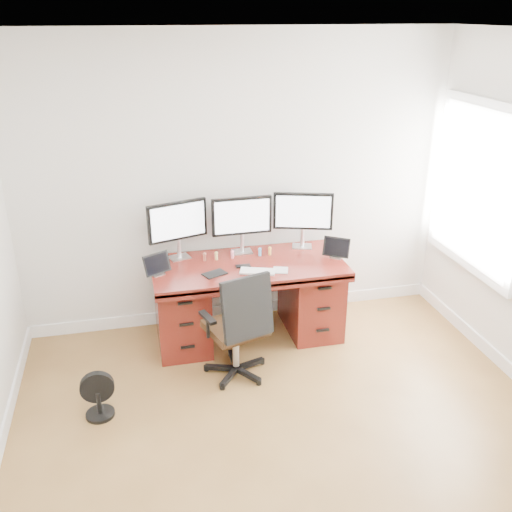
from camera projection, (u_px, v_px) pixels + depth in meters
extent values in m
plane|color=olive|center=(308.00, 477.00, 3.73)|extent=(4.50, 4.50, 0.00)
cube|color=silver|center=(237.00, 184.00, 5.21)|extent=(4.00, 0.10, 2.70)
cube|color=white|center=(478.00, 188.00, 4.92)|extent=(0.04, 1.30, 1.50)
cube|color=white|center=(476.00, 188.00, 4.92)|extent=(0.01, 1.15, 1.35)
cube|color=#5B1812|center=(248.00, 266.00, 5.05)|extent=(1.70, 0.80, 0.05)
cube|color=#5B1812|center=(182.00, 309.00, 5.10)|extent=(0.45, 0.70, 0.70)
cube|color=#5B1812|center=(311.00, 295.00, 5.35)|extent=(0.45, 0.70, 0.70)
cube|color=#47120C|center=(242.00, 275.00, 5.41)|extent=(0.74, 0.03, 0.40)
cylinder|color=black|center=(236.00, 369.00, 4.80)|extent=(0.64, 0.64, 0.07)
cylinder|color=silver|center=(236.00, 347.00, 4.71)|extent=(0.05, 0.05, 0.36)
cube|color=#331F0F|center=(235.00, 328.00, 4.64)|extent=(0.54, 0.53, 0.06)
cube|color=black|center=(247.00, 308.00, 4.37)|extent=(0.41, 0.17, 0.50)
cube|color=black|center=(207.00, 317.00, 4.46)|extent=(0.12, 0.23, 0.03)
cube|color=black|center=(261.00, 303.00, 4.68)|extent=(0.12, 0.23, 0.03)
cylinder|color=black|center=(100.00, 414.00, 4.30)|extent=(0.22, 0.22, 0.03)
cylinder|color=black|center=(99.00, 403.00, 4.25)|extent=(0.04, 0.04, 0.18)
cylinder|color=black|center=(97.00, 389.00, 4.20)|extent=(0.25, 0.06, 0.25)
cube|color=silver|center=(180.00, 257.00, 5.16)|extent=(0.21, 0.19, 0.01)
cylinder|color=silver|center=(179.00, 249.00, 5.13)|extent=(0.04, 0.04, 0.18)
cube|color=black|center=(177.00, 221.00, 5.02)|extent=(0.54, 0.19, 0.35)
cube|color=white|center=(178.00, 221.00, 5.01)|extent=(0.48, 0.15, 0.30)
cube|color=silver|center=(242.00, 252.00, 5.28)|extent=(0.18, 0.14, 0.01)
cylinder|color=silver|center=(242.00, 243.00, 5.25)|extent=(0.04, 0.04, 0.18)
cube|color=black|center=(242.00, 216.00, 5.14)|extent=(0.55, 0.04, 0.35)
cube|color=white|center=(242.00, 217.00, 5.12)|extent=(0.50, 0.01, 0.30)
cube|color=silver|center=(302.00, 246.00, 5.40)|extent=(0.21, 0.19, 0.01)
cylinder|color=silver|center=(302.00, 238.00, 5.37)|extent=(0.04, 0.04, 0.18)
cube|color=black|center=(303.00, 211.00, 5.26)|extent=(0.54, 0.20, 0.35)
cube|color=white|center=(303.00, 212.00, 5.24)|extent=(0.48, 0.15, 0.30)
cube|color=silver|center=(158.00, 274.00, 4.83)|extent=(0.13, 0.12, 0.01)
cube|color=black|center=(157.00, 264.00, 4.79)|extent=(0.24, 0.17, 0.17)
cube|color=silver|center=(336.00, 257.00, 5.16)|extent=(0.13, 0.12, 0.01)
cube|color=black|center=(337.00, 247.00, 5.12)|extent=(0.24, 0.19, 0.17)
cube|color=silver|center=(258.00, 271.00, 4.88)|extent=(0.32, 0.22, 0.01)
cube|color=#B7B9BE|center=(280.00, 270.00, 4.90)|extent=(0.16, 0.16, 0.01)
cube|color=black|center=(215.00, 274.00, 4.84)|extent=(0.23, 0.19, 0.01)
cube|color=black|center=(243.00, 266.00, 4.98)|extent=(0.13, 0.07, 0.01)
cylinder|color=#965442|center=(205.00, 258.00, 5.09)|extent=(0.03, 0.03, 0.05)
sphere|color=#965442|center=(205.00, 254.00, 5.07)|extent=(0.03, 0.03, 0.03)
cylinder|color=#D1B763|center=(216.00, 257.00, 5.11)|extent=(0.03, 0.03, 0.05)
sphere|color=#D1B763|center=(216.00, 253.00, 5.10)|extent=(0.03, 0.03, 0.03)
cylinder|color=pink|center=(232.00, 256.00, 5.14)|extent=(0.03, 0.03, 0.05)
sphere|color=pink|center=(232.00, 252.00, 5.13)|extent=(0.03, 0.03, 0.03)
cylinder|color=#5CA7E4|center=(260.00, 253.00, 5.19)|extent=(0.03, 0.03, 0.05)
sphere|color=#5CA7E4|center=(260.00, 249.00, 5.18)|extent=(0.03, 0.03, 0.03)
cylinder|color=#FFBA46|center=(270.00, 252.00, 5.21)|extent=(0.03, 0.03, 0.05)
sphere|color=#FFBA46|center=(270.00, 248.00, 5.20)|extent=(0.03, 0.03, 0.03)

